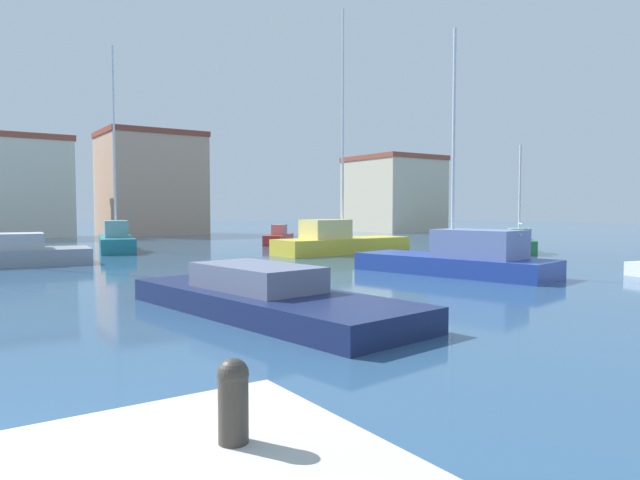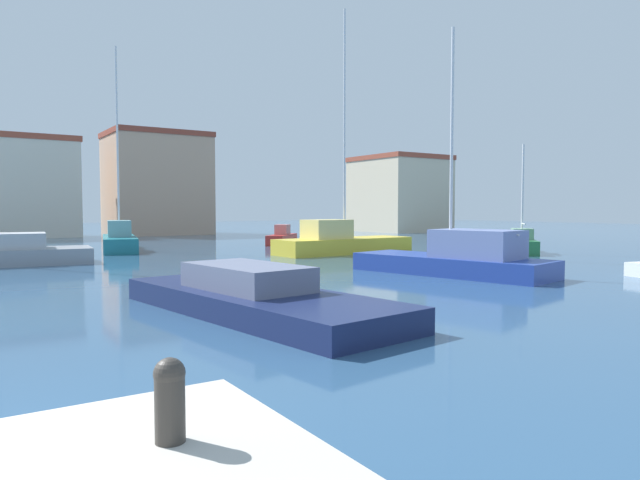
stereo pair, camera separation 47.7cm
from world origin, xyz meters
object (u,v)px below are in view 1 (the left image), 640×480
at_px(sailboat_yellow_far_right, 339,241).
at_px(sailboat_teal_near_pier, 116,240).
at_px(mooring_bollard, 233,397).
at_px(sailboat_green_far_left, 519,243).
at_px(sailboat_blue_distant_north, 461,258).
at_px(motorboat_navy_outer_mooring, 264,297).
at_px(motorboat_red_center_channel, 279,238).

height_order(sailboat_yellow_far_right, sailboat_teal_near_pier, sailboat_yellow_far_right).
bearing_deg(mooring_bollard, sailboat_yellow_far_right, 52.55).
xyz_separation_m(sailboat_green_far_left, sailboat_yellow_far_right, (-8.74, 5.41, 0.12)).
relative_size(sailboat_teal_near_pier, sailboat_blue_distant_north, 1.30).
bearing_deg(motorboat_navy_outer_mooring, sailboat_teal_near_pier, 83.85).
distance_m(sailboat_yellow_far_right, sailboat_teal_near_pier, 13.44).
xyz_separation_m(sailboat_yellow_far_right, sailboat_teal_near_pier, (-9.87, 9.13, -0.01)).
bearing_deg(sailboat_blue_distant_north, mooring_bollard, -142.30).
relative_size(mooring_bollard, sailboat_blue_distant_north, 0.06).
bearing_deg(sailboat_teal_near_pier, sailboat_green_far_left, -38.01).
bearing_deg(sailboat_teal_near_pier, motorboat_red_center_channel, -0.81).
bearing_deg(motorboat_navy_outer_mooring, sailboat_blue_distant_north, 16.11).
bearing_deg(sailboat_yellow_far_right, motorboat_red_center_channel, 81.99).
xyz_separation_m(sailboat_green_far_left, motorboat_red_center_channel, (-7.48, 14.39, -0.10)).
distance_m(sailboat_teal_near_pier, sailboat_blue_distant_north, 21.48).
height_order(mooring_bollard, motorboat_red_center_channel, mooring_bollard).
relative_size(sailboat_yellow_far_right, sailboat_teal_near_pier, 1.12).
distance_m(motorboat_red_center_channel, sailboat_teal_near_pier, 11.13).
xyz_separation_m(motorboat_navy_outer_mooring, sailboat_teal_near_pier, (2.48, 22.99, 0.26)).
bearing_deg(motorboat_navy_outer_mooring, mooring_bollard, -119.63).
distance_m(sailboat_green_far_left, sailboat_yellow_far_right, 10.28).
relative_size(sailboat_yellow_far_right, sailboat_blue_distant_north, 1.45).
bearing_deg(motorboat_navy_outer_mooring, motorboat_red_center_channel, 59.21).
distance_m(sailboat_green_far_left, motorboat_navy_outer_mooring, 22.72).
height_order(motorboat_navy_outer_mooring, sailboat_teal_near_pier, sailboat_teal_near_pier).
height_order(mooring_bollard, sailboat_yellow_far_right, sailboat_yellow_far_right).
height_order(motorboat_red_center_channel, sailboat_blue_distant_north, sailboat_blue_distant_north).
xyz_separation_m(sailboat_green_far_left, motorboat_navy_outer_mooring, (-21.09, -8.45, -0.16)).
distance_m(motorboat_navy_outer_mooring, sailboat_blue_distant_north, 10.54).
xyz_separation_m(sailboat_yellow_far_right, motorboat_navy_outer_mooring, (-12.34, -13.86, -0.28)).
distance_m(sailboat_green_far_left, motorboat_red_center_channel, 16.21).
relative_size(mooring_bollard, sailboat_green_far_left, 0.09).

